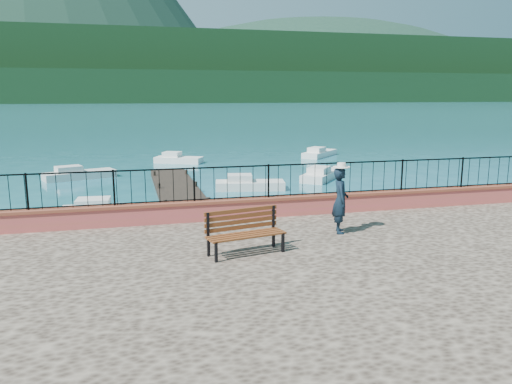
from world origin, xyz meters
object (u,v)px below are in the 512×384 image
boat_5 (320,151)px  boat_0 (108,207)px  boat_1 (250,182)px  boat_2 (322,172)px  person (340,200)px  boat_3 (80,172)px  boat_4 (179,157)px  park_bench (245,241)px

boat_5 → boat_0: bearing=-178.7°
boat_1 → boat_5: same height
boat_2 → boat_5: bearing=19.2°
person → boat_2: size_ratio=0.44×
person → boat_1: 12.76m
boat_2 → boat_3: size_ratio=1.01×
boat_3 → boat_4: size_ratio=1.20×
boat_4 → boat_5: same height
park_bench → boat_2: (8.29, 15.85, -1.10)m
boat_2 → park_bench: bearing=-167.5°
boat_2 → boat_5: same height
boat_1 → boat_4: bearing=113.6°
boat_1 → boat_2: bearing=34.5°
boat_0 → boat_3: 10.21m
boat_4 → boat_2: bearing=-24.6°
person → boat_5: bearing=-3.9°
boat_0 → park_bench: bearing=-66.2°
boat_0 → boat_4: same height
person → boat_1: person is taller
park_bench → boat_0: bearing=97.9°
park_bench → person: 3.08m
park_bench → boat_5: (12.09, 25.81, -1.10)m
person → boat_0: person is taller
person → boat_5: 26.43m
park_bench → boat_3: size_ratio=0.48×
park_bench → boat_3: bearing=93.3°
park_bench → boat_3: park_bench is taller
person → boat_3: person is taller
park_bench → boat_1: 14.22m
boat_4 → park_bench: bearing=-66.1°
boat_0 → boat_1: 8.11m
boat_0 → boat_2: 13.31m
park_bench → boat_2: size_ratio=0.48×
person → boat_2: bearing=-3.7°
park_bench → person: person is taller
boat_2 → boat_3: bearing=115.2°
boat_0 → boat_5: 22.53m
boat_4 → boat_5: size_ratio=0.81×
park_bench → boat_3: 20.18m
person → boat_1: size_ratio=0.50×
park_bench → boat_0: size_ratio=0.53×
boat_1 → boat_4: 11.32m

